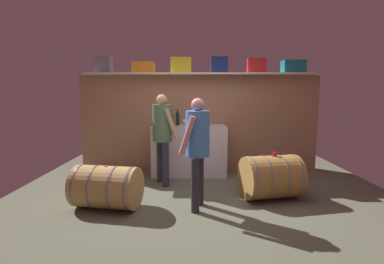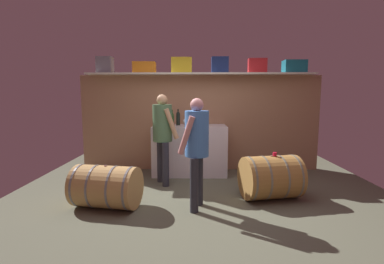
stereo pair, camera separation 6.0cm
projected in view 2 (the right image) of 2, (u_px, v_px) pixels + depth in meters
The scene contains 20 objects.
ground_plane at pixel (201, 193), 4.56m from camera, with size 6.06×7.22×0.02m, color #5A5D49.
back_wall_panel at pixel (200, 123), 5.93m from camera, with size 4.86×0.10×1.94m, color #A57A59.
high_shelf_board at pixel (200, 74), 5.65m from camera, with size 4.47×0.40×0.03m, color silver.
toolcase_grey at pixel (105, 65), 5.65m from camera, with size 0.30×0.23×0.32m, color gray.
toolcase_orange at pixel (144, 68), 5.65m from camera, with size 0.43×0.30×0.21m, color orange.
toolcase_yellow at pixel (182, 65), 5.63m from camera, with size 0.40×0.24×0.30m, color yellow.
toolcase_navy at pixel (220, 65), 5.62m from camera, with size 0.33×0.27×0.31m, color navy.
toolcase_red at pixel (257, 66), 5.62m from camera, with size 0.35×0.22×0.28m, color red.
toolcase_teal at pixel (294, 67), 5.61m from camera, with size 0.42×0.30×0.24m, color #1A7389.
work_cabinet at pixel (190, 150), 5.60m from camera, with size 1.41×0.66×0.95m, color white.
wine_bottle_amber at pixel (166, 118), 5.43m from camera, with size 0.08×0.08×0.35m.
wine_bottle_dark at pixel (178, 118), 5.59m from camera, with size 0.08×0.08×0.32m.
wine_bottle_green at pixel (172, 119), 5.40m from camera, with size 0.07×0.07×0.31m.
wine_glass at pixel (185, 121), 5.37m from camera, with size 0.08×0.08×0.14m.
red_funnel at pixel (189, 123), 5.62m from camera, with size 0.11×0.11×0.10m, color red.
wine_barrel_near at pixel (271, 177), 4.29m from camera, with size 0.93×0.79×0.66m.
wine_barrel_far at pixel (106, 187), 3.95m from camera, with size 0.97×0.73×0.60m.
tasting_cup at pixel (275, 154), 4.24m from camera, with size 0.06×0.06×0.05m, color red.
winemaker_pouring at pixel (163, 130), 4.91m from camera, with size 0.46×0.52×1.56m.
visitor_tasting at pixel (196, 142), 3.83m from camera, with size 0.42×0.49×1.51m.
Camera 2 is at (-0.09, -3.89, 1.55)m, focal length 26.85 mm.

